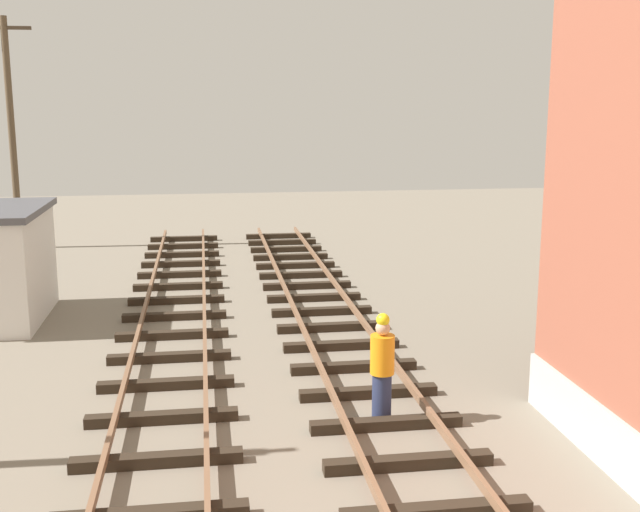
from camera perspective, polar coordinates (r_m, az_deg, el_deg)
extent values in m
cube|color=#2D2319|center=(10.64, 8.46, -17.88)|extent=(2.50, 0.24, 0.18)
cube|color=#2D2319|center=(11.83, 6.44, -14.67)|extent=(2.50, 0.24, 0.18)
cube|color=#2D2319|center=(13.07, 4.83, -12.05)|extent=(2.50, 0.24, 0.18)
cube|color=#2D2319|center=(14.33, 3.53, -9.87)|extent=(2.50, 0.24, 0.18)
cube|color=#2D2319|center=(15.62, 2.46, -8.05)|extent=(2.50, 0.24, 0.18)
cube|color=#2D2319|center=(16.93, 1.56, -6.51)|extent=(2.50, 0.24, 0.18)
cube|color=#2D2319|center=(18.25, 0.79, -5.19)|extent=(2.50, 0.24, 0.18)
cube|color=#2D2319|center=(19.58, 0.13, -4.04)|extent=(2.50, 0.24, 0.18)
cube|color=#2D2319|center=(20.92, -0.45, -3.04)|extent=(2.50, 0.24, 0.18)
cube|color=#2D2319|center=(22.27, -0.95, -2.16)|extent=(2.50, 0.24, 0.18)
cube|color=#2D2319|center=(23.62, -1.40, -1.38)|extent=(2.50, 0.24, 0.18)
cube|color=#2D2319|center=(24.98, -1.80, -0.69)|extent=(2.50, 0.24, 0.18)
cube|color=#2D2319|center=(26.34, -2.15, -0.07)|extent=(2.50, 0.24, 0.18)
cube|color=#2D2319|center=(27.71, -2.47, 0.49)|extent=(2.50, 0.24, 0.18)
cube|color=#2D2319|center=(29.08, -2.77, 1.00)|extent=(2.50, 0.24, 0.18)
cube|color=#2D2319|center=(30.46, -3.03, 1.46)|extent=(2.50, 0.24, 0.18)
cube|color=#2D2319|center=(12.06, -11.75, -14.31)|extent=(2.50, 0.24, 0.18)
cube|color=#2D2319|center=(13.50, -11.38, -11.44)|extent=(2.50, 0.24, 0.18)
cube|color=#2D2319|center=(14.97, -11.10, -9.13)|extent=(2.50, 0.24, 0.18)
cube|color=#2D2319|center=(16.46, -10.86, -7.24)|extent=(2.50, 0.24, 0.18)
cube|color=#2D2319|center=(17.96, -10.67, -5.65)|extent=(2.50, 0.24, 0.18)
cube|color=#2D2319|center=(19.47, -10.51, -4.32)|extent=(2.50, 0.24, 0.18)
cube|color=#2D2319|center=(21.00, -10.37, -3.18)|extent=(2.50, 0.24, 0.18)
cube|color=#2D2319|center=(22.53, -10.25, -2.19)|extent=(2.50, 0.24, 0.18)
cube|color=#2D2319|center=(24.06, -10.15, -1.33)|extent=(2.50, 0.24, 0.18)
cube|color=#2D2319|center=(25.60, -10.06, -0.57)|extent=(2.50, 0.24, 0.18)
cube|color=#2D2319|center=(27.15, -9.98, 0.11)|extent=(2.50, 0.24, 0.18)
cube|color=#2D2319|center=(28.70, -9.91, 0.71)|extent=(2.50, 0.24, 0.18)
cube|color=#2D2319|center=(30.25, -9.84, 1.24)|extent=(2.50, 0.24, 0.18)
cylinder|color=brown|center=(30.01, -21.46, 8.18)|extent=(0.24, 0.24, 8.10)
cube|color=#4C3D2D|center=(30.09, -21.98, 15.13)|extent=(1.80, 0.12, 0.12)
cylinder|color=#262D4C|center=(13.19, 4.50, -10.23)|extent=(0.32, 0.32, 0.85)
cylinder|color=orange|center=(12.94, 4.55, -7.14)|extent=(0.40, 0.40, 0.65)
sphere|color=tan|center=(12.81, 4.58, -5.25)|extent=(0.24, 0.24, 0.24)
sphere|color=yellow|center=(12.77, 4.59, -4.65)|extent=(0.22, 0.22, 0.22)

